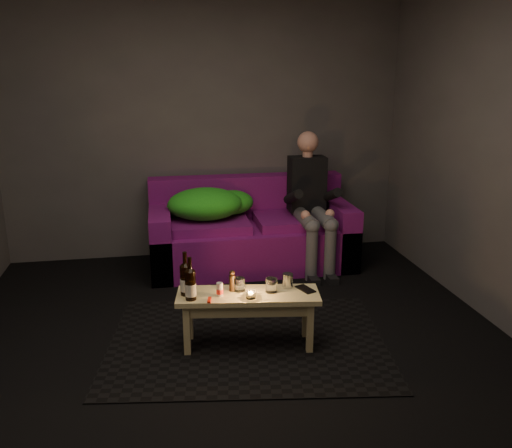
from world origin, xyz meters
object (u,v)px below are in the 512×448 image
Objects in this scene: sofa at (251,234)px; person at (311,199)px; steel_cup at (288,281)px; coffee_table at (248,303)px; beer_bottle_a at (186,279)px; beer_bottle_b at (190,284)px.

sofa is 0.69m from person.
person is 12.82× the size of steel_cup.
steel_cup is at bearing 10.41° from coffee_table.
steel_cup is at bearing -90.28° from sofa.
coffee_table is (-0.86, -1.50, -0.35)m from person.
person reaches higher than beer_bottle_a.
person is 1.99m from beer_bottle_b.
person is at bearing 48.25° from beer_bottle_a.
beer_bottle_b is (-0.70, -1.69, 0.21)m from sofa.
beer_bottle_b is (-0.39, -0.03, 0.18)m from coffee_table.
sofa is 6.37× the size of beer_bottle_a.
steel_cup is at bearing -111.62° from person.
person is 4.25× the size of beer_bottle_a.
beer_bottle_b is at bearing -72.93° from beer_bottle_a.
beer_bottle_a reaches higher than steel_cup.
beer_bottle_b reaches higher than steel_cup.
beer_bottle_b is at bearing -112.39° from sofa.
steel_cup is at bearing -0.08° from beer_bottle_a.
sofa is at bearing 89.72° from steel_cup.
beer_bottle_a is (-0.72, -1.60, 0.21)m from sofa.
beer_bottle_a is at bearing -114.29° from sofa.
person reaches higher than beer_bottle_b.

